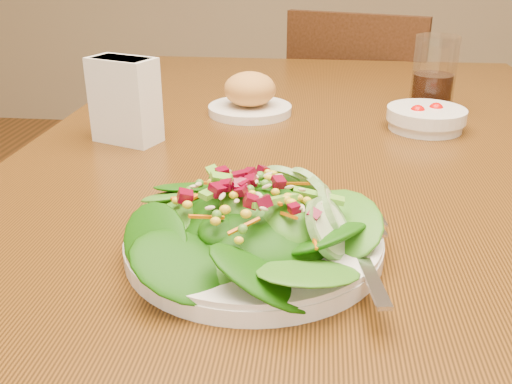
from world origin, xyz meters
TOP-DOWN VIEW (x-y plane):
  - dining_table at (0.00, 0.00)m, footprint 0.90×1.40m
  - chair_far at (0.11, 0.87)m, footprint 0.50×0.50m
  - salad_plate at (-0.06, -0.30)m, footprint 0.26×0.25m
  - bread_plate at (-0.13, 0.18)m, footprint 0.15×0.15m
  - tomato_bowl at (0.16, 0.12)m, footprint 0.13×0.13m
  - drinking_glass at (0.19, 0.24)m, footprint 0.08×0.08m
  - napkin_holder at (-0.30, 0.01)m, footprint 0.11×0.08m

SIDE VIEW (x-z plane):
  - chair_far at x=0.11m, z-range 0.03..0.88m
  - dining_table at x=0.00m, z-range 0.27..1.02m
  - tomato_bowl at x=0.16m, z-range 0.75..0.79m
  - salad_plate at x=-0.06m, z-range 0.74..0.81m
  - bread_plate at x=-0.13m, z-range 0.74..0.82m
  - drinking_glass at x=0.19m, z-range 0.74..0.87m
  - napkin_holder at x=-0.30m, z-range 0.75..0.88m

